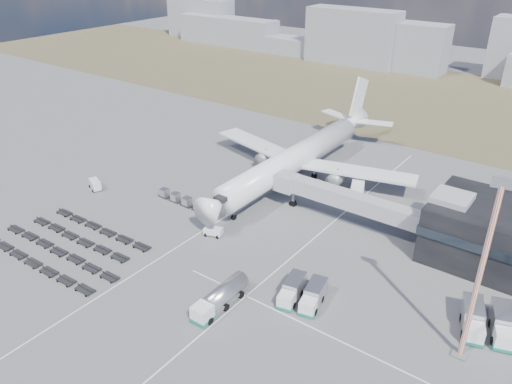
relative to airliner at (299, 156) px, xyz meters
The scene contains 15 objects.
ground 32.81m from the airliner, 90.00° to the right, with size 420.00×420.00×0.00m, color #565659.
grass_strip 77.80m from the airliner, 90.00° to the left, with size 420.00×90.00×0.01m, color brown.
lane_markings 31.41m from the airliner, 71.60° to the right, with size 47.12×110.00×0.01m.
jet_bridge 19.89m from the airliner, 36.93° to the right, with size 30.30×3.80×7.05m.
airliner is the anchor object (origin of this frame).
skyline 116.11m from the airliner, 96.12° to the left, with size 290.97×27.15×25.58m.
fuel_tanker 46.97m from the airliner, 72.07° to the right, with size 2.77×10.53×3.40m.
pushback_tug 30.44m from the airliner, 88.94° to the right, with size 3.30×1.86×1.49m, color white.
utility_van 44.94m from the airliner, 136.14° to the right, with size 3.83×1.73×2.08m, color white.
catering_truck 15.97m from the airliner, ahead, with size 4.91×7.06×3.00m.
service_trucks_near 43.37m from the airliner, 57.10° to the right, with size 7.05×7.93×2.78m.
service_trucks_far 54.45m from the airliner, 29.43° to the right, with size 8.63×9.45×3.14m.
uld_row 28.14m from the airliner, 116.96° to the right, with size 12.36×1.76×1.71m.
baggage_dollies 51.82m from the airliner, 110.32° to the right, with size 30.31×16.18×0.77m.
floodlight_mast 57.12m from the airliner, 35.99° to the right, with size 2.45×1.98×25.70m.
Camera 1 is at (52.98, -55.68, 48.83)m, focal length 35.00 mm.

